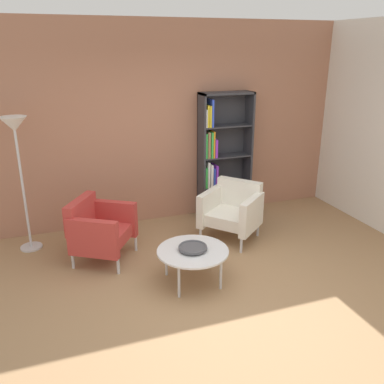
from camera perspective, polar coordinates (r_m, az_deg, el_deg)
The scene contains 8 objects.
ground_plane at distance 4.51m, azimuth 4.66°, elevation -14.80°, with size 8.32×8.32×0.00m, color #9E7751.
brick_back_panel at distance 6.14m, azimuth -4.42°, elevation 9.29°, with size 6.40×0.12×2.90m, color #A87056.
bookshelf_tall at distance 6.34m, azimuth 3.78°, elevation 4.74°, with size 0.80×0.30×1.90m.
coffee_table_low at distance 4.64m, azimuth 0.11°, elevation -8.33°, with size 0.80×0.80×0.40m.
decorative_bowl at distance 4.61m, azimuth 0.11°, elevation -7.62°, with size 0.32×0.32×0.05m.
armchair_spare_guest at distance 5.70m, azimuth 5.57°, elevation -2.44°, with size 0.94×0.95×0.78m.
armchair_corner_red at distance 5.23m, azimuth -12.70°, elevation -4.90°, with size 0.92×0.94×0.78m.
floor_lamp_torchiere at distance 5.48m, azimuth -23.06°, elevation 6.53°, with size 0.32×0.32×1.74m.
Camera 1 is at (-1.57, -3.38, 2.54)m, focal length 38.72 mm.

